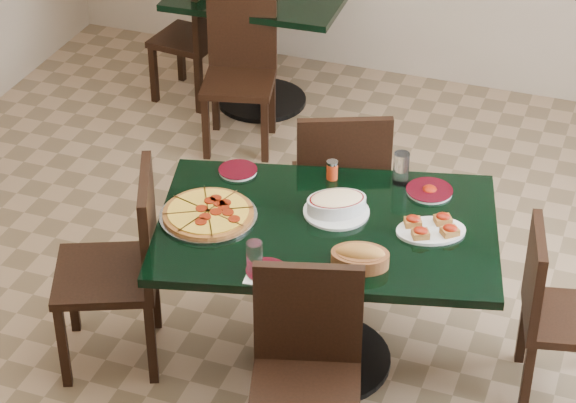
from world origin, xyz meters
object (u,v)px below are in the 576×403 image
(main_table, at_px, (326,259))
(chair_near, at_px, (306,365))
(chair_far, at_px, (341,183))
(chair_left, at_px, (125,260))
(bruschetta_platter, at_px, (431,228))
(back_chair_left, at_px, (198,32))
(back_table, at_px, (261,26))
(bread_basket, at_px, (360,257))
(pepperoni_pizza, at_px, (208,214))
(lasagna_casserole, at_px, (337,204))
(back_chair_near, at_px, (240,66))
(chair_right, at_px, (553,306))

(main_table, distance_m, chair_near, 0.60)
(chair_far, height_order, chair_left, chair_left)
(chair_left, height_order, bruschetta_platter, chair_left)
(back_chair_left, relative_size, bruschetta_platter, 2.38)
(chair_far, height_order, chair_near, chair_far)
(back_table, xyz_separation_m, bread_basket, (1.35, -2.42, 0.27))
(chair_far, xyz_separation_m, bruschetta_platter, (0.56, -0.58, 0.25))
(main_table, relative_size, pepperoni_pizza, 3.84)
(chair_far, xyz_separation_m, pepperoni_pizza, (-0.34, -0.78, 0.24))
(main_table, height_order, pepperoni_pizza, pepperoni_pizza)
(chair_left, bearing_deg, back_chair_left, 173.15)
(bread_basket, bearing_deg, lasagna_casserole, 109.48)
(lasagna_casserole, bearing_deg, bruschetta_platter, -32.07)
(pepperoni_pizza, bearing_deg, chair_near, -38.09)
(back_chair_near, bearing_deg, chair_left, -96.23)
(chair_left, bearing_deg, chair_far, 119.69)
(back_table, bearing_deg, back_chair_near, -86.34)
(chair_far, bearing_deg, back_chair_near, -71.19)
(pepperoni_pizza, bearing_deg, chair_right, 11.52)
(chair_far, distance_m, chair_right, 1.20)
(chair_far, relative_size, bread_basket, 3.59)
(main_table, relative_size, chair_left, 1.69)
(chair_far, distance_m, chair_left, 1.14)
(chair_near, xyz_separation_m, bread_basket, (0.09, 0.36, 0.29))
(chair_left, relative_size, back_chair_left, 1.13)
(main_table, xyz_separation_m, chair_left, (-0.83, -0.24, -0.04))
(back_chair_near, relative_size, back_chair_left, 1.03)
(main_table, relative_size, back_chair_near, 1.84)
(chair_far, distance_m, back_chair_left, 2.00)
(chair_left, bearing_deg, bread_basket, 67.71)
(back_chair_left, relative_size, bread_basket, 3.19)
(back_chair_near, bearing_deg, chair_right, -51.23)
(back_table, height_order, back_chair_near, back_chair_near)
(bread_basket, relative_size, bruschetta_platter, 0.75)
(chair_left, relative_size, pepperoni_pizza, 2.28)
(main_table, height_order, lasagna_casserole, lasagna_casserole)
(chair_far, bearing_deg, chair_right, 132.91)
(main_table, height_order, chair_far, chair_far)
(back_table, relative_size, pepperoni_pizza, 2.57)
(back_table, relative_size, back_chair_left, 1.28)
(back_chair_left, relative_size, pepperoni_pizza, 2.01)
(chair_right, bearing_deg, chair_near, 119.61)
(back_chair_near, distance_m, bread_basket, 2.37)
(bread_basket, bearing_deg, chair_right, 15.90)
(chair_right, height_order, back_chair_left, back_chair_left)
(chair_right, distance_m, pepperoni_pizza, 1.49)
(pepperoni_pizza, bearing_deg, back_chair_near, 108.14)
(chair_near, distance_m, back_chair_near, 2.62)
(chair_near, relative_size, pepperoni_pizza, 2.18)
(back_chair_near, height_order, back_chair_left, back_chair_near)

